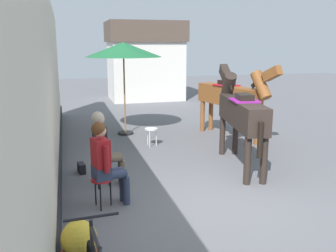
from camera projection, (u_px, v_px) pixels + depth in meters
name	position (u px, v px, depth m)	size (l,w,h in m)	color
ground_plane	(164.00, 152.00, 9.02)	(40.00, 40.00, 0.00)	slate
pub_facade_wall	(46.00, 102.00, 6.62)	(0.34, 14.00, 3.40)	beige
distant_cottage	(145.00, 60.00, 17.27)	(3.40, 2.60, 3.50)	silver
seated_visitor_near	(105.00, 160.00, 5.88)	(0.61, 0.48, 1.39)	red
seated_visitor_far	(104.00, 145.00, 6.73)	(0.61, 0.49, 1.39)	#194C99
saddled_horse_near	(240.00, 112.00, 7.82)	(0.81, 2.98, 2.06)	#2D231E
saddled_horse_far	(232.00, 96.00, 10.13)	(1.08, 2.92, 2.06)	brown
flower_planter_near	(79.00, 247.00, 4.21)	(0.43, 0.43, 0.64)	#A85638
cafe_parasol	(123.00, 50.00, 10.33)	(2.10, 2.10, 2.58)	black
spare_stool_white	(151.00, 131.00, 9.49)	(0.32, 0.32, 0.46)	white
satchel_bag	(82.00, 168.00, 7.57)	(0.28, 0.12, 0.20)	black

